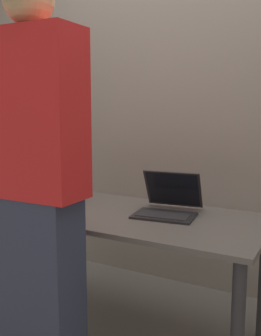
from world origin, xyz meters
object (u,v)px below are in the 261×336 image
beer_bottle_brown (63,177)px  person_figure (36,191)px  laptop (168,204)px  beer_bottle_green (59,186)px  beer_bottle_amber (72,185)px

beer_bottle_brown → person_figure: (0.45, -0.75, 0.10)m
laptop → person_figure: size_ratio=0.20×
beer_bottle_brown → person_figure: size_ratio=0.18×
beer_bottle_green → beer_bottle_amber: bearing=32.7°
beer_bottle_brown → beer_bottle_amber: 0.19m
beer_bottle_amber → beer_bottle_green: size_ratio=1.01×
beer_bottle_green → person_figure: size_ratio=0.16×
beer_bottle_brown → person_figure: bearing=-58.7°
beer_bottle_brown → beer_bottle_amber: (0.16, -0.11, -0.02)m
beer_bottle_brown → beer_bottle_green: 0.18m
laptop → person_figure: person_figure is taller
beer_bottle_brown → person_figure: 0.88m
beer_bottle_amber → beer_bottle_brown: bearing=145.9°
laptop → person_figure: 0.78m
beer_bottle_brown → laptop: bearing=-4.0°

